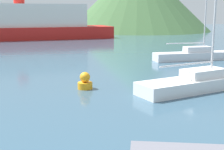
{
  "coord_description": "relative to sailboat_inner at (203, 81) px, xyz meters",
  "views": [
    {
      "loc": [
        -1.04,
        -2.63,
        4.54
      ],
      "look_at": [
        0.68,
        14.0,
        1.2
      ],
      "focal_mm": 50.0,
      "sensor_mm": 36.0,
      "label": 1
    }
  ],
  "objects": [
    {
      "name": "sailboat_inner",
      "position": [
        0.0,
        0.0,
        0.0
      ],
      "size": [
        8.82,
        5.23,
        8.71
      ],
      "rotation": [
        0.0,
        0.0,
        0.41
      ],
      "color": "white",
      "rests_on": "ground_plane"
    },
    {
      "name": "buoy_marker",
      "position": [
        -7.09,
        0.81,
        -0.06
      ],
      "size": [
        0.9,
        0.9,
        1.03
      ],
      "color": "orange",
      "rests_on": "ground_plane"
    },
    {
      "name": "ferry_distant",
      "position": [
        -17.58,
        38.46,
        2.17
      ],
      "size": [
        32.82,
        14.49,
        7.63
      ],
      "rotation": [
        0.0,
        0.0,
        0.23
      ],
      "color": "red",
      "rests_on": "ground_plane"
    },
    {
      "name": "sailboat_middle",
      "position": [
        4.06,
        11.54,
        0.02
      ],
      "size": [
        8.89,
        2.79,
        6.93
      ],
      "rotation": [
        0.0,
        0.0,
        0.14
      ],
      "color": "silver",
      "rests_on": "ground_plane"
    }
  ]
}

